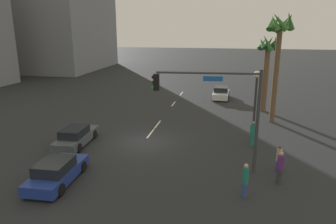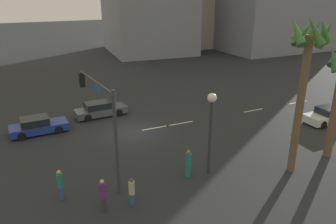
{
  "view_description": "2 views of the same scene",
  "coord_description": "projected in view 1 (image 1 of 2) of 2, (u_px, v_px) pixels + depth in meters",
  "views": [
    {
      "loc": [
        21.19,
        6.1,
        8.36
      ],
      "look_at": [
        -1.87,
        1.45,
        1.9
      ],
      "focal_mm": 33.09,
      "sensor_mm": 36.0,
      "label": 1
    },
    {
      "loc": [
        7.71,
        23.53,
        10.89
      ],
      "look_at": [
        -2.22,
        1.99,
        2.07
      ],
      "focal_mm": 35.01,
      "sensor_mm": 36.0,
      "label": 2
    }
  ],
  "objects": [
    {
      "name": "streetlamp",
      "position": [
        256.0,
        91.0,
        23.0
      ],
      "size": [
        0.56,
        0.56,
        5.28
      ],
      "color": "#2D2D33",
      "rests_on": "ground_plane"
    },
    {
      "name": "car_0",
      "position": [
        76.0,
        137.0,
        22.69
      ],
      "size": [
        4.74,
        2.02,
        1.35
      ],
      "color": "#474C51",
      "rests_on": "ground_plane"
    },
    {
      "name": "traffic_signal",
      "position": [
        221.0,
        102.0,
        17.67
      ],
      "size": [
        0.8,
        6.2,
        6.14
      ],
      "color": "#38383D",
      "rests_on": "ground_plane"
    },
    {
      "name": "palm_tree_1",
      "position": [
        267.0,
        59.0,
        30.54
      ],
      "size": [
        2.27,
        2.27,
        7.74
      ],
      "color": "brown",
      "rests_on": "ground_plane"
    },
    {
      "name": "lane_stripe_1",
      "position": [
        173.0,
        104.0,
        34.97
      ],
      "size": [
        2.25,
        0.14,
        0.01
      ],
      "primitive_type": "cube",
      "color": "silver",
      "rests_on": "ground_plane"
    },
    {
      "name": "building_1",
      "position": [
        57.0,
        23.0,
        62.89
      ],
      "size": [
        21.89,
        17.9,
        18.29
      ],
      "primitive_type": "cube",
      "rotation": [
        0.0,
        0.0,
        0.01
      ],
      "color": "gray",
      "rests_on": "ground_plane"
    },
    {
      "name": "lane_stripe_2",
      "position": [
        157.0,
        125.0,
        27.45
      ],
      "size": [
        2.53,
        0.14,
        0.01
      ],
      "primitive_type": "cube",
      "color": "silver",
      "rests_on": "ground_plane"
    },
    {
      "name": "ground_plane",
      "position": [
        144.0,
        142.0,
        23.4
      ],
      "size": [
        220.0,
        220.0,
        0.0
      ],
      "primitive_type": "plane",
      "color": "#232628"
    },
    {
      "name": "palm_tree_0",
      "position": [
        279.0,
        42.0,
        26.41
      ],
      "size": [
        2.57,
        2.46,
        9.69
      ],
      "color": "brown",
      "rests_on": "ground_plane"
    },
    {
      "name": "pedestrian_1",
      "position": [
        253.0,
        133.0,
        22.43
      ],
      "size": [
        0.52,
        0.52,
        1.83
      ],
      "color": "#1E7266",
      "rests_on": "ground_plane"
    },
    {
      "name": "pedestrian_0",
      "position": [
        280.0,
        167.0,
        16.93
      ],
      "size": [
        0.49,
        0.49,
        1.87
      ],
      "color": "#333338",
      "rests_on": "ground_plane"
    },
    {
      "name": "pedestrian_2",
      "position": [
        245.0,
        179.0,
        15.52
      ],
      "size": [
        0.32,
        0.32,
        1.84
      ],
      "color": "#2D478C",
      "rests_on": "ground_plane"
    },
    {
      "name": "car_2",
      "position": [
        221.0,
        93.0,
        37.45
      ],
      "size": [
        4.01,
        2.04,
        1.39
      ],
      "color": "silver",
      "rests_on": "ground_plane"
    },
    {
      "name": "pedestrian_3",
      "position": [
        279.0,
        158.0,
        18.36
      ],
      "size": [
        0.4,
        0.4,
        1.64
      ],
      "color": "#2D478C",
      "rests_on": "ground_plane"
    },
    {
      "name": "lane_stripe_3",
      "position": [
        151.0,
        133.0,
        25.28
      ],
      "size": [
        2.43,
        0.14,
        0.01
      ],
      "primitive_type": "cube",
      "color": "silver",
      "rests_on": "ground_plane"
    },
    {
      "name": "lane_stripe_0",
      "position": [
        181.0,
        93.0,
        40.42
      ],
      "size": [
        2.38,
        0.14,
        0.01
      ],
      "primitive_type": "cube",
      "color": "silver",
      "rests_on": "ground_plane"
    },
    {
      "name": "car_1",
      "position": [
        57.0,
        172.0,
        17.14
      ],
      "size": [
        4.54,
        2.1,
        1.35
      ],
      "color": "navy",
      "rests_on": "ground_plane"
    }
  ]
}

